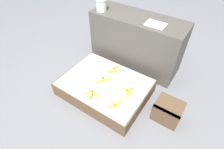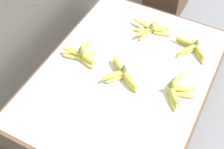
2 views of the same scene
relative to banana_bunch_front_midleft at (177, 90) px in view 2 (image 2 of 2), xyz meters
The scene contains 7 objects.
ground_plane 0.37m from the banana_bunch_front_midleft, 89.71° to the left, with size 10.00×10.00×0.00m, color slate.
display_platform 0.31m from the banana_bunch_front_midleft, 89.71° to the left, with size 1.14×0.85×0.21m.
banana_bunch_front_midleft is the anchor object (origin of this frame).
banana_bunch_front_midright 0.32m from the banana_bunch_front_midleft, ahead, with size 0.15×0.22×0.08m.
banana_bunch_middle_midleft 0.28m from the banana_bunch_front_midleft, 96.22° to the left, with size 0.20×0.22×0.10m.
banana_bunch_middle_midright 0.46m from the banana_bunch_front_midleft, 39.23° to the left, with size 0.20×0.25×0.09m.
banana_bunch_back_midleft 0.53m from the banana_bunch_front_midleft, 90.66° to the left, with size 0.16×0.23×0.11m.
Camera 2 is at (-0.95, -0.42, 1.44)m, focal length 50.00 mm.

